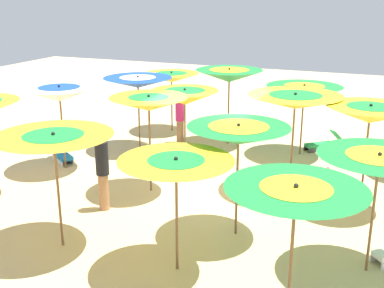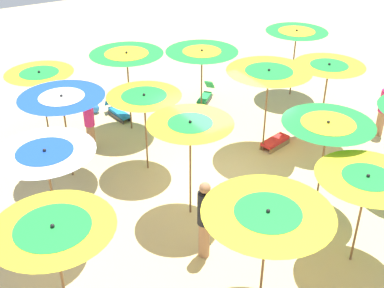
{
  "view_description": "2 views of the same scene",
  "coord_description": "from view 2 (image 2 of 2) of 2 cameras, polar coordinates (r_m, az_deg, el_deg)",
  "views": [
    {
      "loc": [
        11.03,
        4.04,
        4.88
      ],
      "look_at": [
        0.4,
        -0.31,
        1.27
      ],
      "focal_mm": 45.81,
      "sensor_mm": 36.0,
      "label": 1
    },
    {
      "loc": [
        8.88,
        -6.1,
        7.45
      ],
      "look_at": [
        0.07,
        -0.89,
        1.45
      ],
      "focal_mm": 46.4,
      "sensor_mm": 36.0,
      "label": 2
    }
  ],
  "objects": [
    {
      "name": "beach_umbrella_12",
      "position": [
        8.27,
        -15.55,
        -10.16
      ],
      "size": [
        2.01,
        2.01,
        2.47
      ],
      "color": "brown",
      "rests_on": "ground"
    },
    {
      "name": "beach_umbrella_6",
      "position": [
        13.53,
        8.79,
        7.66
      ],
      "size": [
        2.3,
        2.3,
        2.53
      ],
      "color": "brown",
      "rests_on": "ground"
    },
    {
      "name": "beach_umbrella_8",
      "position": [
        8.52,
        8.65,
        -8.66
      ],
      "size": [
        2.26,
        2.26,
        2.36
      ],
      "color": "brown",
      "rests_on": "ground"
    },
    {
      "name": "ground",
      "position": [
        13.1,
        3.21,
        -4.41
      ],
      "size": [
        40.56,
        40.56,
        0.04
      ],
      "primitive_type": "cube",
      "color": "#D1B57F"
    },
    {
      "name": "lounger_3",
      "position": [
        17.22,
        1.52,
        5.5
      ],
      "size": [
        1.1,
        1.18,
        0.62
      ],
      "rotation": [
        0.0,
        0.0,
        5.45
      ],
      "color": "#333338",
      "rests_on": "ground"
    },
    {
      "name": "beach_umbrella_2",
      "position": [
        14.38,
        15.4,
        8.06
      ],
      "size": [
        1.97,
        1.97,
        2.49
      ],
      "color": "brown",
      "rests_on": "ground"
    },
    {
      "name": "beach_umbrella_3",
      "position": [
        17.44,
        11.89,
        12.06
      ],
      "size": [
        2.09,
        2.09,
        2.38
      ],
      "color": "brown",
      "rests_on": "ground"
    },
    {
      "name": "lounger_1",
      "position": [
        16.35,
        -8.51,
        3.7
      ],
      "size": [
        1.2,
        0.45,
        0.61
      ],
      "rotation": [
        0.0,
        0.0,
        6.41
      ],
      "color": "#333338",
      "rests_on": "ground"
    },
    {
      "name": "beachgoer_1",
      "position": [
        15.89,
        21.13,
        3.84
      ],
      "size": [
        0.3,
        0.3,
        1.69
      ],
      "rotation": [
        0.0,
        0.0,
        3.77
      ],
      "color": "#A3704C",
      "rests_on": "ground"
    },
    {
      "name": "beach_umbrella_7",
      "position": [
        15.73,
        1.14,
        10.04
      ],
      "size": [
        2.28,
        2.28,
        2.21
      ],
      "color": "brown",
      "rests_on": "ground"
    },
    {
      "name": "beach_ball",
      "position": [
        16.78,
        -11.14,
        4.05
      ],
      "size": [
        0.33,
        0.33,
        0.33
      ],
      "primitive_type": "sphere",
      "color": "#337FE5",
      "rests_on": "ground"
    },
    {
      "name": "lounger_2",
      "position": [
        11.76,
        -17.79,
        -9.37
      ],
      "size": [
        0.93,
        1.14,
        0.62
      ],
      "rotation": [
        0.0,
        0.0,
        7.26
      ],
      "color": "silver",
      "rests_on": "ground"
    },
    {
      "name": "beachgoer_2",
      "position": [
        10.28,
        1.44,
        -8.54
      ],
      "size": [
        0.3,
        0.3,
        1.87
      ],
      "rotation": [
        0.0,
        0.0,
        6.24
      ],
      "color": "#A3704C",
      "rests_on": "ground"
    },
    {
      "name": "beach_umbrella_5",
      "position": [
        11.38,
        15.27,
        1.55
      ],
      "size": [
        2.06,
        2.06,
        2.4
      ],
      "color": "brown",
      "rests_on": "ground"
    },
    {
      "name": "beach_umbrella_14",
      "position": [
        12.68,
        -14.68,
        4.65
      ],
      "size": [
        2.14,
        2.14,
        2.37
      ],
      "color": "brown",
      "rests_on": "ground"
    },
    {
      "name": "lounger_0",
      "position": [
        14.8,
        9.82,
        0.62
      ],
      "size": [
        0.69,
        1.39,
        0.64
      ],
      "rotation": [
        0.0,
        0.0,
        4.96
      ],
      "color": "olive",
      "rests_on": "ground"
    },
    {
      "name": "beach_umbrella_10",
      "position": [
        12.71,
        -5.49,
        4.75
      ],
      "size": [
        1.92,
        1.92,
        2.24
      ],
      "color": "brown",
      "rests_on": "ground"
    },
    {
      "name": "beach_umbrella_15",
      "position": [
        14.88,
        -17.08,
        7.28
      ],
      "size": [
        1.94,
        1.94,
        2.16
      ],
      "color": "brown",
      "rests_on": "ground"
    },
    {
      "name": "beach_umbrella_13",
      "position": [
        10.34,
        -16.44,
        -1.73
      ],
      "size": [
        2.04,
        2.04,
        2.42
      ],
      "color": "brown",
      "rests_on": "ground"
    },
    {
      "name": "beach_umbrella_11",
      "position": [
        14.76,
        -7.49,
        9.59
      ],
      "size": [
        2.16,
        2.16,
        2.53
      ],
      "color": "brown",
      "rests_on": "ground"
    },
    {
      "name": "beachgoer_0",
      "position": [
        14.4,
        -11.71,
        2.46
      ],
      "size": [
        0.3,
        0.3,
        1.64
      ],
      "rotation": [
        0.0,
        0.0,
        4.71
      ],
      "color": "#A3704C",
      "rests_on": "ground"
    },
    {
      "name": "beach_umbrella_4",
      "position": [
        10.17,
        19.41,
        -4.42
      ],
      "size": [
        2.03,
        2.03,
        2.18
      ],
      "color": "brown",
      "rests_on": "ground"
    },
    {
      "name": "beach_umbrella_9",
      "position": [
        10.79,
        -0.2,
        1.68
      ],
      "size": [
        1.92,
        1.92,
        2.49
      ],
      "color": "brown",
      "rests_on": "ground"
    }
  ]
}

